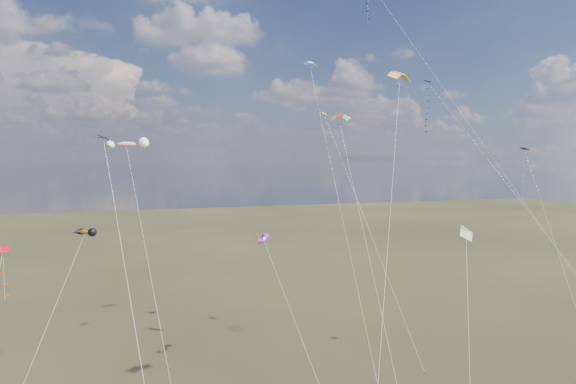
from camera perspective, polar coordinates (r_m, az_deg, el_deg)
name	(u,v)px	position (r m, az deg, el deg)	size (l,w,h in m)	color
diamond_black_high	(439,120)	(64.45, 16.41, 7.65)	(9.23, 27.84, 32.04)	black
diamond_navy_tall	(391,31)	(58.80, 11.37, 17.17)	(16.89, 25.59, 42.28)	#100D46
diamond_black_mid	(122,251)	(35.89, -17.93, -6.22)	(3.97, 14.16, 24.21)	black
diamond_red_low	(1,284)	(43.89, -29.23, -8.91)	(2.72, 9.42, 15.94)	#B40C11
diamond_navy_right	(527,183)	(62.18, 25.05, 0.89)	(5.44, 16.87, 23.72)	#11134F
diamond_orange_center	(351,183)	(62.68, 7.04, 0.98)	(5.44, 17.03, 28.49)	orange
parafoil_yellow	(399,75)	(47.71, 12.27, 12.63)	(12.03, 16.21, 30.73)	gold
parafoil_blue_white	(311,65)	(69.30, 2.60, 13.90)	(2.10, 20.49, 35.62)	#123BB2
parafoil_striped	(467,230)	(44.07, 19.24, -4.06)	(7.41, 10.57, 17.43)	yellow
parafoil_tricolor	(340,117)	(59.88, 5.84, 8.25)	(2.80, 18.62, 27.99)	#D0C009
novelty_orange_black	(84,233)	(60.24, -21.69, -4.21)	(7.14, 12.35, 15.01)	#D65300
novelty_white_purple	(264,239)	(56.60, -2.65, -5.28)	(3.62, 12.60, 14.14)	white
novelty_redwhite_stripe	(127,145)	(59.09, -17.51, 5.06)	(5.69, 13.59, 24.76)	red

